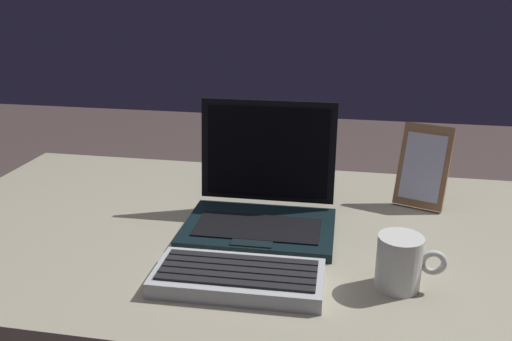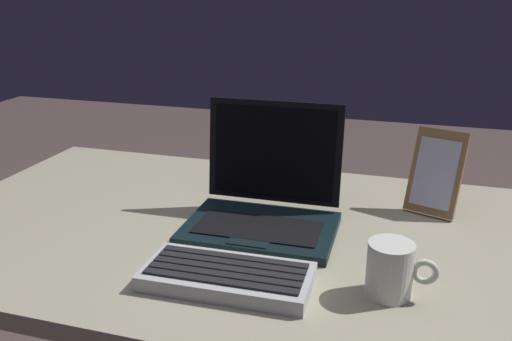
{
  "view_description": "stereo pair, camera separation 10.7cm",
  "coord_description": "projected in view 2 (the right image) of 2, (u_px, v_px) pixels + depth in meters",
  "views": [
    {
      "loc": [
        0.17,
        -1.03,
        1.24
      ],
      "look_at": [
        -0.01,
        -0.04,
        0.89
      ],
      "focal_mm": 37.86,
      "sensor_mm": 36.0,
      "label": 1
    },
    {
      "loc": [
        0.27,
        -1.0,
        1.24
      ],
      "look_at": [
        -0.01,
        -0.04,
        0.89
      ],
      "focal_mm": 37.86,
      "sensor_mm": 36.0,
      "label": 2
    }
  ],
  "objects": [
    {
      "name": "coffee_mug",
      "position": [
        391.0,
        270.0,
        0.9
      ],
      "size": [
        0.12,
        0.08,
        0.1
      ],
      "color": "silver",
      "rests_on": "desk"
    },
    {
      "name": "desk",
      "position": [
        267.0,
        258.0,
        1.17
      ],
      "size": [
        1.51,
        0.82,
        0.74
      ],
      "color": "#9C957E",
      "rests_on": "ground"
    },
    {
      "name": "external_keyboard",
      "position": [
        227.0,
        276.0,
        0.94
      ],
      "size": [
        0.3,
        0.14,
        0.03
      ],
      "color": "#B2B6B8",
      "rests_on": "desk"
    },
    {
      "name": "photo_frame",
      "position": [
        436.0,
        173.0,
        1.21
      ],
      "size": [
        0.13,
        0.1,
        0.19
      ],
      "color": "#8B6240",
      "rests_on": "desk"
    },
    {
      "name": "laptop_front",
      "position": [
        265.0,
        203.0,
        1.15
      ],
      "size": [
        0.32,
        0.25,
        0.26
      ],
      "color": "black",
      "rests_on": "desk"
    }
  ]
}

